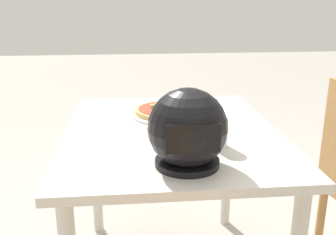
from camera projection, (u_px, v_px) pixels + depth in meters
name	position (u px, v px, depth m)	size (l,w,h in m)	color
dining_table	(171.00, 152.00, 1.54)	(0.81, 1.00, 0.71)	beige
pizza_plate	(165.00, 114.00, 1.69)	(0.30, 0.30, 0.01)	white
pizza	(165.00, 110.00, 1.68)	(0.26, 0.26, 0.05)	tan
motorcycle_helmet	(188.00, 130.00, 1.16)	(0.24, 0.24, 0.24)	black
drinking_glass	(218.00, 131.00, 1.34)	(0.07, 0.07, 0.11)	silver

